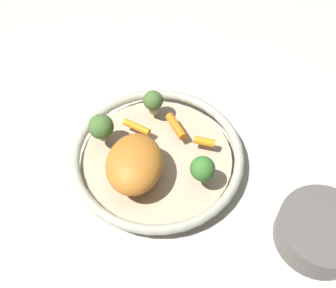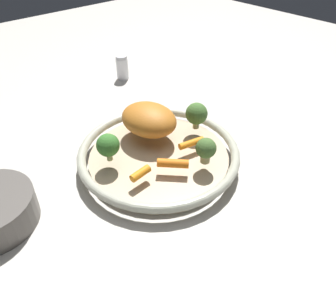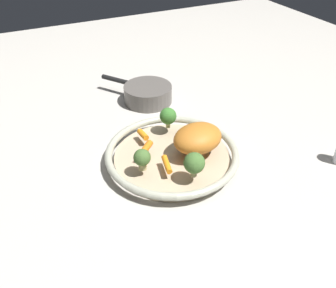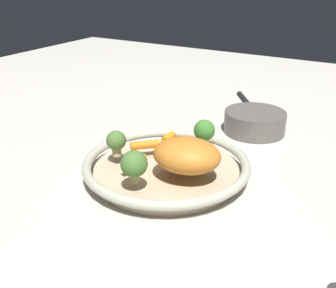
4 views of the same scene
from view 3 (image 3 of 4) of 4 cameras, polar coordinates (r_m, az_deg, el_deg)
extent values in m
plane|color=#B7B2A8|center=(0.96, 0.61, -2.85)|extent=(2.55, 2.55, 0.00)
cylinder|color=tan|center=(0.95, 0.62, -2.33)|extent=(0.30, 0.30, 0.02)
torus|color=#ABAC97|center=(0.94, 0.63, -1.34)|extent=(0.35, 0.35, 0.02)
ellipsoid|color=#BC6D24|center=(0.92, 4.67, 0.93)|extent=(0.15, 0.13, 0.07)
cylinder|color=orange|center=(0.98, -3.95, 1.48)|extent=(0.02, 0.04, 0.02)
cylinder|color=orange|center=(0.92, -3.59, -0.83)|extent=(0.06, 0.06, 0.02)
cylinder|color=orange|center=(0.88, -0.19, -3.19)|extent=(0.03, 0.06, 0.01)
cylinder|color=tan|center=(0.87, -4.01, -3.46)|extent=(0.02, 0.02, 0.02)
sphere|color=#45662F|center=(0.85, -4.08, -2.11)|extent=(0.04, 0.04, 0.04)
cylinder|color=tan|center=(0.85, 4.17, -4.50)|extent=(0.01, 0.01, 0.02)
sphere|color=#42682E|center=(0.83, 4.25, -2.94)|extent=(0.05, 0.05, 0.05)
cylinder|color=#9AA666|center=(1.02, 0.01, 3.05)|extent=(0.01, 0.01, 0.02)
sphere|color=#37712B|center=(1.00, 0.01, 4.41)|extent=(0.05, 0.05, 0.05)
cylinder|color=#56514C|center=(1.22, -3.16, 7.85)|extent=(0.16, 0.16, 0.06)
cylinder|color=black|center=(1.28, -8.38, 9.92)|extent=(0.08, 0.10, 0.02)
camera|label=1|loc=(1.16, 23.69, 40.18)|focal=45.82mm
camera|label=2|loc=(1.04, -33.42, 23.21)|focal=35.04mm
camera|label=4|loc=(0.75, 59.79, 3.39)|focal=44.05mm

